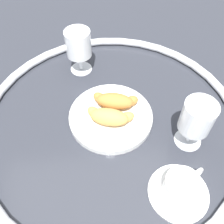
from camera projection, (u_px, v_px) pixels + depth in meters
ground_plane at (111, 121)px, 0.69m from camera, size 2.20×2.20×0.00m
table_chrome_rim at (111, 119)px, 0.68m from camera, size 0.71×0.71×0.02m
pastry_plate at (112, 116)px, 0.68m from camera, size 0.23×0.23×0.02m
croissant_large at (109, 116)px, 0.64m from camera, size 0.13×0.09×0.04m
croissant_small at (115, 101)px, 0.68m from camera, size 0.13×0.08×0.04m
coffee_cup_near at (181, 188)px, 0.54m from camera, size 0.14×0.14×0.06m
juice_glass_left at (78, 45)px, 0.74m from camera, size 0.08×0.08×0.14m
juice_glass_right at (197, 119)px, 0.57m from camera, size 0.08×0.08×0.14m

